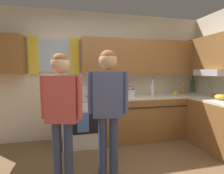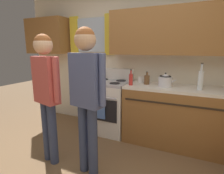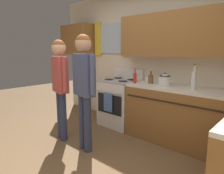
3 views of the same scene
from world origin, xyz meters
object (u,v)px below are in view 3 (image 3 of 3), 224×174
mug_ceramic_white (148,79)px  adult_in_plaid (84,79)px  bottle_squat_brown (151,79)px  stove_oven (120,102)px  adult_left (60,78)px  bottle_sauce_red (135,78)px  bottle_tall_clear (194,80)px  stovetop_kettle (165,80)px

mug_ceramic_white → adult_in_plaid: adult_in_plaid is taller
bottle_squat_brown → mug_ceramic_white: size_ratio=1.63×
stove_oven → adult_left: bearing=-104.0°
bottle_sauce_red → adult_in_plaid: adult_in_plaid is taller
bottle_sauce_red → bottle_squat_brown: (0.21, 0.17, -0.02)m
bottle_tall_clear → stovetop_kettle: bearing=175.1°
bottle_sauce_red → stovetop_kettle: bottle_sauce_red is taller
bottle_tall_clear → bottle_squat_brown: bearing=173.0°
bottle_tall_clear → adult_in_plaid: adult_in_plaid is taller
stovetop_kettle → adult_in_plaid: size_ratio=0.16×
stove_oven → stovetop_kettle: (0.95, -0.04, 0.53)m
stove_oven → bottle_sauce_red: size_ratio=4.48×
bottle_tall_clear → mug_ceramic_white: bearing=167.3°
mug_ceramic_white → stove_oven: bearing=-167.6°
mug_ceramic_white → adult_left: adult_left is taller
stove_oven → stovetop_kettle: 1.09m
bottle_tall_clear → adult_left: 2.01m
mug_ceramic_white → bottle_squat_brown: bearing=-40.1°
bottle_sauce_red → mug_ceramic_white: size_ratio=1.95×
bottle_squat_brown → adult_left: (-0.95, -1.16, 0.04)m
stovetop_kettle → bottle_tall_clear: bearing=-4.9°
stove_oven → stovetop_kettle: stovetop_kettle is taller
bottle_squat_brown → mug_ceramic_white: bearing=139.9°
bottle_squat_brown → bottle_tall_clear: (0.76, -0.09, 0.06)m
mug_ceramic_white → adult_left: bearing=-122.8°
mug_ceramic_white → stovetop_kettle: stovetop_kettle is taller
adult_left → adult_in_plaid: (0.57, 0.01, 0.03)m
adult_in_plaid → stove_oven: bearing=103.9°
mug_ceramic_white → adult_in_plaid: size_ratio=0.08×
stove_oven → bottle_sauce_red: bearing=-19.3°
bottle_sauce_red → stovetop_kettle: size_ratio=0.90×
stove_oven → bottle_tall_clear: (1.42, -0.08, 0.57)m
stovetop_kettle → adult_left: (-1.24, -1.11, 0.02)m
bottle_squat_brown → stovetop_kettle: (0.29, -0.05, 0.02)m
bottle_sauce_red → adult_left: 1.24m
stovetop_kettle → adult_left: size_ratio=0.17×
stovetop_kettle → adult_left: 1.66m
stovetop_kettle → bottle_squat_brown: bearing=169.7°
bottle_sauce_red → bottle_tall_clear: bearing=4.5°
bottle_squat_brown → stovetop_kettle: stovetop_kettle is taller
adult_in_plaid → adult_left: bearing=-178.6°
bottle_squat_brown → mug_ceramic_white: bottle_squat_brown is taller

